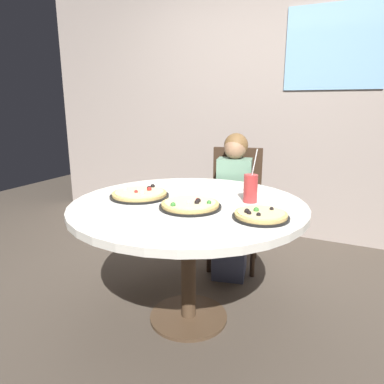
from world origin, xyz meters
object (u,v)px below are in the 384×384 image
Objects in this scene: dining_table at (188,217)px; pizza_veggie at (190,205)px; chair_wooden at (235,200)px; pizza_pepperoni at (261,215)px; pizza_cheese at (140,194)px; diner_child at (232,212)px; plate_small at (227,188)px; soda_cup at (251,188)px.

pizza_veggie is at bearing -57.73° from dining_table.
pizza_veggie is (0.08, -1.01, 0.24)m from chair_wooden.
chair_wooden is 1.14m from pizza_pepperoni.
chair_wooden is 2.66× the size of pizza_cheese.
dining_table is 0.15m from pizza_veggie.
dining_table is 3.76× the size of pizza_cheese.
chair_wooden is 2.79× the size of pizza_veggie.
pizza_pepperoni is at bearing -62.79° from diner_child.
plate_small is at bearing 47.13° from pizza_cheese.
soda_cup reaches higher than pizza_pepperoni.
diner_child is 0.99m from pizza_pepperoni.
dining_table is 1.41× the size of chair_wooden.
pizza_pepperoni is at bearing -65.33° from chair_wooden.
chair_wooden is 0.88× the size of diner_child.
pizza_pepperoni is 0.30m from soda_cup.
dining_table is 0.39m from soda_cup.
pizza_pepperoni is at bearing -6.38° from pizza_cheese.
diner_child is 3.52× the size of soda_cup.
plate_small is (-0.36, 0.52, -0.01)m from pizza_pepperoni.
soda_cup is (0.26, 0.25, 0.06)m from pizza_veggie.
pizza_pepperoni is (0.39, -0.01, 0.00)m from pizza_veggie.
pizza_cheese is at bearing -114.10° from diner_child.
dining_table is at bearing 122.27° from pizza_veggie.
dining_table is 7.46× the size of plate_small.
soda_cup is (0.32, 0.16, 0.17)m from dining_table.
diner_child reaches higher than chair_wooden.
pizza_pepperoni is 1.57× the size of plate_small.
pizza_pepperoni reaches higher than dining_table.
pizza_pepperoni is 0.64m from plate_small.
soda_cup is at bearing 43.96° from pizza_veggie.
diner_child is 3.03× the size of pizza_cheese.
pizza_veggie is (0.04, -0.83, 0.28)m from diner_child.
chair_wooden is at bearing 72.11° from pizza_cheese.
chair_wooden reaches higher than plate_small.
plate_small is (0.08, 0.42, 0.09)m from dining_table.
pizza_pepperoni is (0.77, -0.09, -0.00)m from pizza_cheese.
chair_wooden is at bearing 91.23° from dining_table.
plate_small is at bearing -78.09° from chair_wooden.
diner_child is 6.01× the size of plate_small.
plate_small is at bearing -77.82° from diner_child.
pizza_pepperoni is at bearing -55.21° from plate_small.
diner_child reaches higher than soda_cup.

